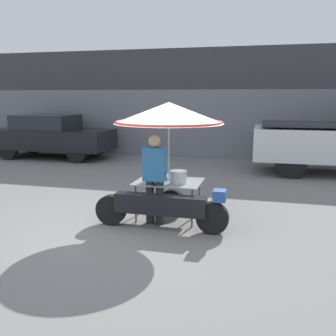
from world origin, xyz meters
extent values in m
plane|color=slate|center=(0.00, 0.00, 0.00)|extent=(36.00, 36.00, 0.00)
cube|color=#38383D|center=(0.00, 8.52, 1.91)|extent=(28.00, 2.00, 3.81)
cube|color=slate|center=(0.00, 7.49, 1.20)|extent=(23.80, 0.06, 2.40)
cylinder|color=black|center=(1.38, 0.14, 0.26)|extent=(0.53, 0.14, 0.53)
cylinder|color=black|center=(-0.38, 0.14, 0.26)|extent=(0.53, 0.14, 0.53)
cube|color=black|center=(0.50, 0.14, 0.42)|extent=(1.55, 0.24, 0.32)
cube|color=#234C93|center=(1.48, 0.14, 0.64)|extent=(0.20, 0.24, 0.18)
cylinder|color=black|center=(0.50, 0.98, 0.24)|extent=(0.47, 0.14, 0.47)
cylinder|color=#515156|center=(1.00, 0.35, 0.34)|extent=(0.03, 0.03, 0.67)
cylinder|color=#515156|center=(1.00, 1.09, 0.34)|extent=(0.03, 0.03, 0.67)
cylinder|color=#515156|center=(0.00, 0.35, 0.34)|extent=(0.03, 0.03, 0.67)
cylinder|color=#515156|center=(0.00, 1.09, 0.34)|extent=(0.03, 0.03, 0.67)
cube|color=#9E9EA3|center=(0.50, 0.72, 0.68)|extent=(1.18, 0.87, 0.02)
cylinder|color=#B2B2B7|center=(0.50, 0.72, 1.21)|extent=(0.03, 0.03, 1.03)
cone|color=white|center=(0.50, 0.72, 1.91)|extent=(1.92, 1.92, 0.36)
torus|color=red|center=(0.50, 0.72, 1.74)|extent=(1.88, 1.88, 0.05)
cylinder|color=silver|center=(0.24, 0.57, 0.77)|extent=(0.31, 0.31, 0.15)
cylinder|color=#B7B7BC|center=(0.71, 0.59, 0.80)|extent=(0.30, 0.30, 0.23)
cylinder|color=silver|center=(0.44, 0.90, 0.73)|extent=(0.24, 0.24, 0.07)
cylinder|color=#2D2D33|center=(0.25, 0.39, 0.38)|extent=(0.14, 0.14, 0.77)
cylinder|color=#2D2D33|center=(0.43, 0.39, 0.38)|extent=(0.14, 0.14, 0.77)
cube|color=teal|center=(0.34, 0.39, 1.05)|extent=(0.38, 0.22, 0.57)
sphere|color=tan|center=(0.34, 0.39, 1.44)|extent=(0.21, 0.21, 0.21)
cylinder|color=black|center=(-3.83, 5.47, 0.34)|extent=(0.67, 0.20, 0.67)
cylinder|color=black|center=(-3.83, 6.95, 0.34)|extent=(0.67, 0.20, 0.67)
cylinder|color=black|center=(-6.45, 5.47, 0.34)|extent=(0.67, 0.20, 0.67)
cylinder|color=black|center=(-6.45, 6.95, 0.34)|extent=(0.67, 0.20, 0.67)
cube|color=black|center=(-5.14, 6.21, 0.68)|extent=(4.23, 1.74, 0.68)
cube|color=#1E2328|center=(-5.35, 6.21, 1.27)|extent=(2.03, 1.53, 0.51)
cylinder|color=black|center=(2.87, 4.80, 0.41)|extent=(0.83, 0.24, 0.83)
cylinder|color=black|center=(2.87, 6.32, 0.41)|extent=(0.83, 0.24, 0.83)
cube|color=#2D2D33|center=(3.37, 5.56, 1.41)|extent=(2.62, 1.71, 0.08)
camera|label=1|loc=(2.10, -5.62, 2.21)|focal=40.00mm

